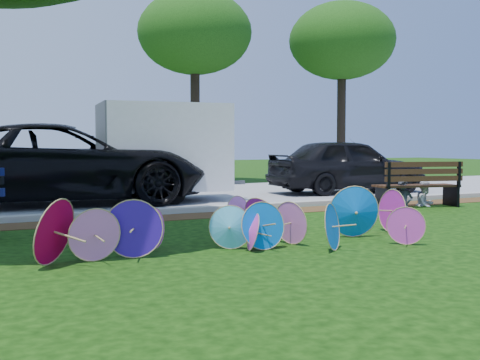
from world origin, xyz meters
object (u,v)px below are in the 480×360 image
Objects in this scene: cargo_trailer at (164,147)px; park_bench at (416,184)px; person_left at (404,181)px; person_right at (426,181)px; parasol_pile at (246,222)px; black_van at (62,164)px; dark_pickup at (347,166)px.

cargo_trailer is 6.49m from park_bench.
person_left reaches higher than person_right.
cargo_trailer reaches higher than person_right.
parasol_pile is 0.86× the size of black_van.
park_bench is at bearing 176.86° from person_right.
park_bench is at bearing -32.80° from cargo_trailer.
parasol_pile is 1.93× the size of cargo_trailer.
cargo_trailer is at bearing 79.68° from parasol_pile.
black_van is 3.49× the size of park_bench.
park_bench is 1.62× the size of person_left.
park_bench reaches higher than parasol_pile.
black_van is 8.74m from park_bench.
person_left is at bearing 29.02° from parasol_pile.
dark_pickup is at bearing 6.95° from cargo_trailer.
cargo_trailer is 6.72m from person_right.
person_right is at bearing -30.55° from cargo_trailer.
parasol_pile is 1.26× the size of dark_pickup.
black_van is 8.57m from dark_pickup.
dark_pickup is at bearing 69.21° from person_right.
cargo_trailer is (-5.98, -0.02, 0.59)m from dark_pickup.
cargo_trailer is 2.53× the size of person_left.
dark_pickup is 4.11× the size of person_right.
dark_pickup is at bearing -86.86° from black_van.
dark_pickup is 4.30m from person_left.
person_left is 0.70m from person_right.
parasol_pile is at bearing -139.99° from park_bench.
park_bench is 0.36m from person_right.
cargo_trailer is at bearing 163.65° from person_left.
black_van reaches higher than dark_pickup.
parasol_pile is 4.89× the size of person_left.
person_left is (-0.35, 0.05, 0.10)m from park_bench.
dark_pickup is 1.53× the size of cargo_trailer.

